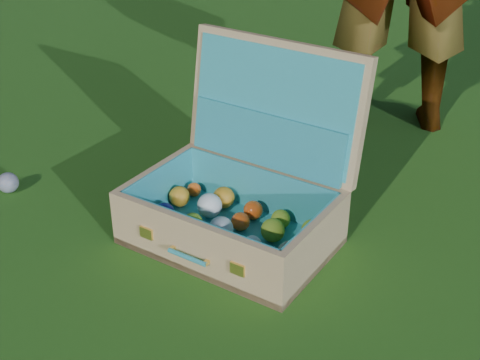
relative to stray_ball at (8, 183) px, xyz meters
name	(u,v)px	position (x,y,z in m)	size (l,w,h in m)	color
ground	(218,207)	(0.67, 0.16, -0.03)	(60.00, 60.00, 0.00)	#215114
stray_ball	(8,183)	(0.00, 0.00, 0.00)	(0.07, 0.07, 0.07)	#385D93
suitcase	(246,186)	(0.79, 0.07, 0.12)	(0.64, 0.57, 0.53)	tan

